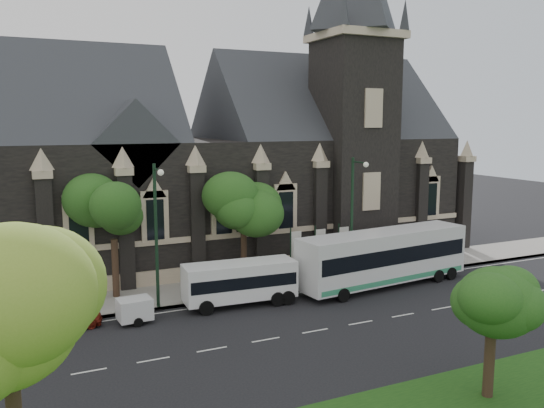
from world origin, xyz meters
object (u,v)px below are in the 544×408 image
tree_park_near (15,301)px  tree_walk_left (116,211)px  banner_flag_right (342,245)px  banner_flag_left (294,250)px  shuttle_bus (240,280)px  banner_flag_center (318,247)px  street_lamp_near (353,212)px  street_lamp_mid (157,228)px  car_far_red (67,317)px  tree_walk_right (245,202)px  box_trailer (135,309)px  tour_coach (384,256)px  tree_park_east (493,289)px

tree_park_near → tree_walk_left: 20.38m
tree_walk_left → banner_flag_right: bearing=-6.0°
banner_flag_left → shuttle_bus: banner_flag_left is taller
tree_walk_left → banner_flag_center: 14.58m
tree_park_near → banner_flag_right: tree_park_near is taller
street_lamp_near → street_lamp_mid: 14.00m
shuttle_bus → car_far_red: size_ratio=1.92×
tree_walk_right → car_far_red: bearing=-160.3°
tree_walk_left → box_trailer: 7.19m
tree_walk_right → tree_walk_left: 9.01m
tree_walk_right → tree_walk_left: (-9.01, -0.01, -0.08)m
street_lamp_near → banner_flag_center: street_lamp_near is taller
tree_walk_left → box_trailer: bearing=-90.0°
tour_coach → tree_walk_right: bearing=141.9°
tree_walk_left → tour_coach: size_ratio=0.56×
tour_coach → banner_flag_left: bearing=140.4°
tree_walk_left → street_lamp_mid: 4.08m
box_trailer → tree_park_near: bearing=-116.9°
tree_walk_right → car_far_red: 14.35m
tree_walk_right → street_lamp_near: street_lamp_near is taller
tree_walk_right → tour_coach: 10.53m
tree_park_near → street_lamp_mid: size_ratio=0.95×
shuttle_bus → street_lamp_near: bearing=10.8°
tree_walk_right → shuttle_bus: 6.80m
tree_park_east → street_lamp_mid: (-10.18, 16.42, 0.49)m
tree_park_east → street_lamp_mid: size_ratio=0.70×
street_lamp_near → box_trailer: bearing=-174.1°
tree_park_east → shuttle_bus: tree_park_east is taller
banner_flag_left → car_far_red: (-15.68, -2.80, -1.75)m
banner_flag_right → tree_park_east: bearing=-102.6°
tree_walk_right → box_trailer: tree_walk_right is taller
street_lamp_near → street_lamp_mid: (-14.00, 0.00, 0.00)m
tree_walk_right → shuttle_bus: bearing=-115.8°
tree_park_east → car_far_red: (-15.57, 15.52, -3.98)m
tree_walk_left → banner_flag_left: size_ratio=1.91×
tree_walk_left → street_lamp_near: size_ratio=0.85×
tree_walk_right → street_lamp_near: size_ratio=0.87×
tree_walk_left → banner_flag_right: (16.08, -1.70, -3.35)m
street_lamp_near → banner_flag_center: (-1.71, 1.91, -2.73)m
tree_park_near → banner_flag_center: bearing=41.5°
banner_flag_right → box_trailer: banner_flag_right is taller
shuttle_bus → car_far_red: bearing=-178.1°
tree_walk_left → shuttle_bus: 9.22m
street_lamp_mid → shuttle_bus: 6.15m
shuttle_bus → box_trailer: (-6.70, -0.47, -0.76)m
banner_flag_right → street_lamp_mid: bearing=-172.4°
banner_flag_center → banner_flag_right: bearing=0.0°
tree_walk_left → box_trailer: (-0.00, -5.25, -4.91)m
tree_park_east → tree_walk_right: 20.29m
tree_walk_right → banner_flag_center: size_ratio=1.95×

